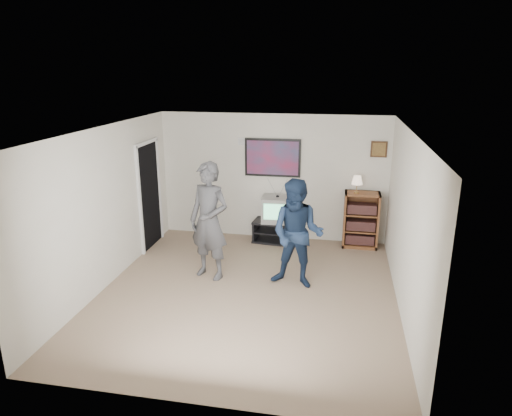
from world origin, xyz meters
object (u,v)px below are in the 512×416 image
(crt_television, at_px, (277,209))
(person_tall, at_px, (209,221))
(person_short, at_px, (297,234))
(bookshelf, at_px, (361,220))
(media_stand, at_px, (275,231))

(crt_television, distance_m, person_tall, 1.98)
(crt_television, distance_m, person_short, 1.93)
(crt_television, height_order, bookshelf, bookshelf)
(media_stand, distance_m, crt_television, 0.47)
(bookshelf, relative_size, person_tall, 0.56)
(crt_television, relative_size, person_short, 0.34)
(bookshelf, xyz_separation_m, person_short, (-1.05, -1.88, 0.33))
(media_stand, distance_m, bookshelf, 1.68)
(bookshelf, height_order, person_short, person_short)
(media_stand, xyz_separation_m, bookshelf, (1.64, 0.05, 0.33))
(bookshelf, bearing_deg, media_stand, -178.26)
(person_short, bearing_deg, person_tall, -173.27)
(crt_television, relative_size, person_tall, 0.30)
(media_stand, relative_size, crt_television, 1.54)
(person_short, bearing_deg, media_stand, 117.68)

